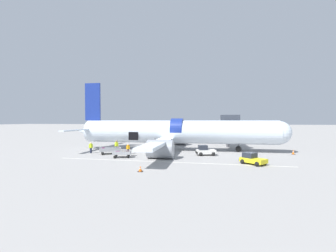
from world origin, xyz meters
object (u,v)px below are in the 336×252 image
object	(u,v)px
baggage_tug_lead	(205,151)
ground_crew_driver	(128,149)
baggage_cart_loading	(111,151)
ground_crew_loader_b	(116,146)
ground_crew_loader_a	(91,147)
baggage_cart_queued	(122,154)
airplane	(175,132)
baggage_tug_mid	(252,159)

from	to	relation	value
baggage_tug_lead	ground_crew_driver	xyz separation A→B (m)	(-11.73, -1.03, 0.21)
baggage_cart_loading	ground_crew_loader_b	world-z (taller)	ground_crew_loader_b
baggage_tug_lead	ground_crew_loader_b	bearing A→B (deg)	173.83
ground_crew_loader_a	baggage_cart_queued	bearing A→B (deg)	-25.13
airplane	ground_crew_loader_b	world-z (taller)	airplane
airplane	baggage_cart_queued	size ratio (longest dim) A/B	10.68
baggage_tug_mid	ground_crew_loader_b	xyz separation A→B (m)	(-20.37, 7.48, 0.37)
baggage_cart_loading	baggage_cart_queued	size ratio (longest dim) A/B	1.17
airplane	ground_crew_loader_b	distance (m)	10.14
baggage_tug_lead	baggage_cart_loading	xyz separation A→B (m)	(-14.45, -1.14, -0.14)
airplane	baggage_tug_lead	xyz separation A→B (m)	(5.33, -4.73, -2.48)
baggage_tug_lead	baggage_tug_mid	xyz separation A→B (m)	(5.63, -5.89, -0.05)
ground_crew_driver	airplane	bearing A→B (deg)	42.02
baggage_tug_mid	ground_crew_loader_a	bearing A→B (deg)	168.17
baggage_tug_lead	baggage_tug_mid	bearing A→B (deg)	-46.28
baggage_cart_queued	ground_crew_loader_a	xyz separation A→B (m)	(-6.53, 3.06, 0.46)
baggage_tug_lead	ground_crew_loader_a	bearing A→B (deg)	-176.99
baggage_cart_loading	ground_crew_loader_b	bearing A→B (deg)	95.93
baggage_tug_lead	baggage_cart_queued	xyz separation A→B (m)	(-11.45, -4.01, -0.18)
baggage_tug_mid	ground_crew_loader_b	bearing A→B (deg)	159.83
airplane	ground_crew_loader_a	distance (m)	14.03
airplane	ground_crew_driver	bearing A→B (deg)	-137.98
ground_crew_loader_a	ground_crew_loader_b	size ratio (longest dim) A/B	0.95
baggage_tug_lead	airplane	bearing A→B (deg)	138.43
airplane	baggage_tug_lead	distance (m)	7.55
airplane	ground_crew_driver	size ratio (longest dim) A/B	22.74
airplane	baggage_cart_loading	world-z (taller)	airplane
ground_crew_loader_a	ground_crew_driver	world-z (taller)	ground_crew_loader_a
baggage_cart_queued	ground_crew_loader_a	distance (m)	7.22
baggage_cart_queued	ground_crew_loader_b	distance (m)	6.51
baggage_tug_lead	ground_crew_driver	distance (m)	11.77
airplane	baggage_tug_mid	xyz separation A→B (m)	(10.97, -10.62, -2.53)
baggage_tug_mid	ground_crew_driver	distance (m)	18.03
airplane	ground_crew_driver	distance (m)	8.90
baggage_tug_lead	baggage_cart_loading	bearing A→B (deg)	-175.49
baggage_cart_loading	ground_crew_driver	size ratio (longest dim) A/B	2.49
ground_crew_loader_b	baggage_cart_queued	bearing A→B (deg)	-59.61
baggage_tug_mid	ground_crew_driver	bearing A→B (deg)	164.35
airplane	baggage_tug_lead	world-z (taller)	airplane
airplane	baggage_tug_mid	world-z (taller)	airplane
airplane	ground_crew_loader_b	size ratio (longest dim) A/B	20.15
airplane	baggage_cart_loading	bearing A→B (deg)	-147.22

